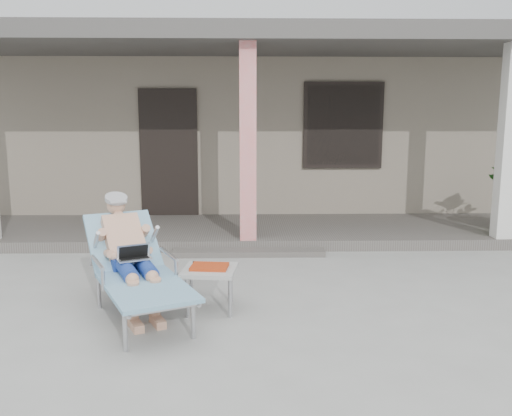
{
  "coord_description": "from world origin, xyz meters",
  "views": [
    {
      "loc": [
        -0.06,
        -5.08,
        1.84
      ],
      "look_at": [
        0.07,
        0.6,
        0.85
      ],
      "focal_mm": 38.0,
      "sensor_mm": 36.0,
      "label": 1
    }
  ],
  "objects": [
    {
      "name": "ground",
      "position": [
        0.0,
        0.0,
        0.0
      ],
      "size": [
        60.0,
        60.0,
        0.0
      ],
      "primitive_type": "plane",
      "color": "#9E9E99",
      "rests_on": "ground"
    },
    {
      "name": "house",
      "position": [
        0.0,
        6.5,
        1.67
      ],
      "size": [
        10.4,
        5.4,
        3.3
      ],
      "color": "gray",
      "rests_on": "ground"
    },
    {
      "name": "porch_deck",
      "position": [
        0.0,
        3.0,
        0.07
      ],
      "size": [
        10.0,
        2.0,
        0.15
      ],
      "primitive_type": "cube",
      "color": "#605B56",
      "rests_on": "ground"
    },
    {
      "name": "porch_overhang",
      "position": [
        0.0,
        2.95,
        2.79
      ],
      "size": [
        10.0,
        2.3,
        2.85
      ],
      "color": "silver",
      "rests_on": "porch_deck"
    },
    {
      "name": "porch_step",
      "position": [
        0.0,
        1.85,
        0.04
      ],
      "size": [
        2.0,
        0.3,
        0.07
      ],
      "primitive_type": "cube",
      "color": "#605B56",
      "rests_on": "ground"
    },
    {
      "name": "lounger",
      "position": [
        -1.09,
        -0.19,
        0.7
      ],
      "size": [
        1.31,
        1.8,
        1.14
      ],
      "rotation": [
        0.0,
        0.0,
        0.44
      ],
      "color": "#B7B7BC",
      "rests_on": "ground"
    },
    {
      "name": "side_table",
      "position": [
        -0.39,
        -0.16,
        0.37
      ],
      "size": [
        0.54,
        0.54,
        0.44
      ],
      "rotation": [
        0.0,
        0.0,
        -0.12
      ],
      "color": "#ABABA6",
      "rests_on": "ground"
    }
  ]
}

